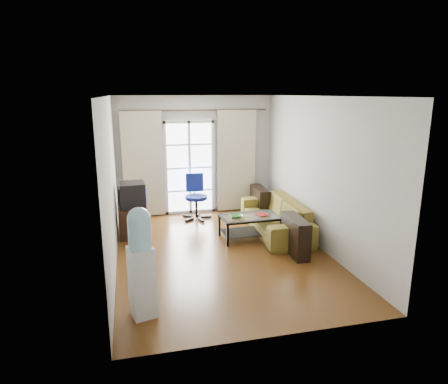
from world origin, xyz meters
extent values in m
plane|color=brown|center=(0.00, 0.00, 0.00)|extent=(5.20, 5.20, 0.00)
plane|color=white|center=(0.00, 0.00, 2.70)|extent=(5.20, 5.20, 0.00)
cube|color=#B9B8B0|center=(0.00, 2.60, 1.35)|extent=(3.60, 0.02, 2.70)
cube|color=#B9B8B0|center=(0.00, -2.60, 1.35)|extent=(3.60, 0.02, 2.70)
cube|color=#B9B8B0|center=(-1.80, 0.00, 1.35)|extent=(0.02, 5.20, 2.70)
cube|color=#B9B8B0|center=(1.80, 0.00, 1.35)|extent=(0.02, 5.20, 2.70)
cube|color=white|center=(-0.15, 2.56, 1.07)|extent=(1.01, 0.02, 2.04)
cube|color=white|center=(-0.15, 2.54, 1.07)|extent=(1.16, 0.06, 2.15)
cylinder|color=#4C3F2D|center=(0.00, 2.50, 2.38)|extent=(3.30, 0.04, 0.04)
cube|color=beige|center=(-1.20, 2.48, 1.20)|extent=(0.90, 0.07, 2.35)
cube|color=beige|center=(0.95, 2.48, 1.20)|extent=(0.90, 0.07, 2.35)
cube|color=gray|center=(0.80, 2.50, 0.33)|extent=(0.64, 0.12, 0.64)
imported|color=brown|center=(1.31, 0.80, 0.33)|extent=(2.37, 1.12, 0.66)
cube|color=silver|center=(0.70, 0.56, 0.45)|extent=(1.14, 0.68, 0.01)
cube|color=black|center=(0.70, 0.56, 0.14)|extent=(1.08, 0.62, 0.01)
cube|color=black|center=(0.18, 0.25, 0.22)|extent=(0.04, 0.04, 0.45)
cube|color=black|center=(1.24, 0.29, 0.22)|extent=(0.04, 0.04, 0.45)
cube|color=black|center=(0.16, 0.83, 0.22)|extent=(0.04, 0.04, 0.45)
cube|color=black|center=(1.22, 0.87, 0.22)|extent=(0.04, 0.04, 0.45)
imported|color=#2F8336|center=(0.42, 0.52, 0.48)|extent=(0.32, 0.32, 0.06)
imported|color=maroon|center=(0.85, 0.54, 0.47)|extent=(0.27, 0.31, 0.02)
cube|color=black|center=(0.40, 0.49, 0.46)|extent=(0.16, 0.08, 0.02)
cube|color=black|center=(-1.50, 1.34, 0.30)|extent=(0.57, 0.83, 0.59)
cube|color=black|center=(-1.48, 1.28, 0.83)|extent=(0.50, 0.54, 0.47)
cube|color=#0C19E5|center=(-1.24, 1.30, 0.83)|extent=(0.04, 0.41, 0.35)
cube|color=black|center=(-1.68, 1.27, 0.83)|extent=(0.17, 0.36, 0.31)
cylinder|color=black|center=(-0.09, 2.03, 0.25)|extent=(0.06, 0.06, 0.51)
cylinder|color=navy|center=(-0.09, 2.03, 0.50)|extent=(0.49, 0.49, 0.08)
cube|color=navy|center=(-0.09, 2.25, 0.79)|extent=(0.40, 0.06, 0.42)
cube|color=silver|center=(-1.43, -1.78, 0.46)|extent=(0.36, 0.36, 0.92)
cylinder|color=#89BBD4|center=(-1.43, -1.78, 1.10)|extent=(0.28, 0.28, 0.37)
sphere|color=#89BBD4|center=(-1.43, -1.78, 1.29)|extent=(0.28, 0.28, 0.28)
cube|color=black|center=(-1.29, -1.74, 0.77)|extent=(0.07, 0.12, 0.10)
camera|label=1|loc=(-1.51, -6.44, 2.75)|focal=32.00mm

